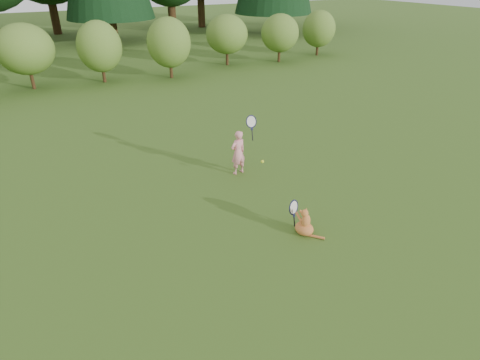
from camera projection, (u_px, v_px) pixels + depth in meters
ground at (251, 232)px, 7.66m from camera, size 100.00×100.00×0.00m
shrub_row at (102, 49)px, 17.13m from camera, size 28.00×3.00×2.80m
child at (238, 152)px, 9.59m from camera, size 0.64×0.42×1.64m
cat at (304, 221)px, 7.50m from camera, size 0.47×0.72×0.74m
tennis_ball at (262, 162)px, 9.02m from camera, size 0.07×0.07×0.07m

